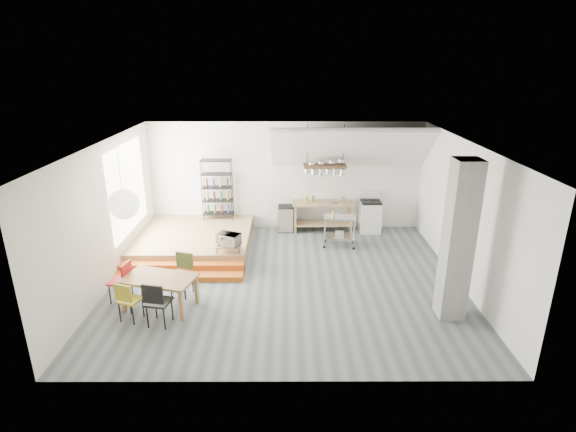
{
  "coord_description": "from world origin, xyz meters",
  "views": [
    {
      "loc": [
        0.03,
        -9.41,
        4.9
      ],
      "look_at": [
        0.06,
        0.8,
        1.3
      ],
      "focal_mm": 28.0,
      "sensor_mm": 36.0,
      "label": 1
    }
  ],
  "objects_px": {
    "stove": "(370,216)",
    "mini_fridge": "(286,218)",
    "rolling_cart": "(340,227)",
    "dining_table": "(159,281)"
  },
  "relations": [
    {
      "from": "stove",
      "to": "mini_fridge",
      "type": "bearing_deg",
      "value": 178.99
    },
    {
      "from": "rolling_cart",
      "to": "mini_fridge",
      "type": "relative_size",
      "value": 1.2
    },
    {
      "from": "stove",
      "to": "rolling_cart",
      "type": "relative_size",
      "value": 1.28
    },
    {
      "from": "stove",
      "to": "rolling_cart",
      "type": "bearing_deg",
      "value": -131.99
    },
    {
      "from": "rolling_cart",
      "to": "mini_fridge",
      "type": "distance_m",
      "value": 1.9
    },
    {
      "from": "mini_fridge",
      "to": "stove",
      "type": "bearing_deg",
      "value": -1.01
    },
    {
      "from": "dining_table",
      "to": "mini_fridge",
      "type": "distance_m",
      "value": 5.1
    },
    {
      "from": "stove",
      "to": "mini_fridge",
      "type": "distance_m",
      "value": 2.5
    },
    {
      "from": "stove",
      "to": "mini_fridge",
      "type": "height_order",
      "value": "stove"
    },
    {
      "from": "stove",
      "to": "dining_table",
      "type": "xyz_separation_m",
      "value": [
        -5.09,
        -4.35,
        0.13
      ]
    }
  ]
}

